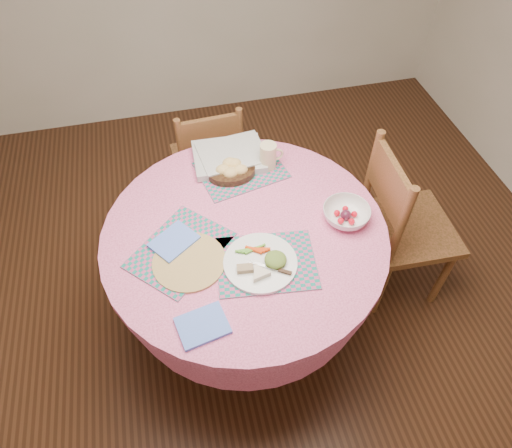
# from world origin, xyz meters

# --- Properties ---
(ground) EXTENTS (4.00, 4.00, 0.00)m
(ground) POSITION_xyz_m (0.00, 0.00, 0.00)
(ground) COLOR #331C0F
(ground) RESTS_ON ground
(room_envelope) EXTENTS (4.01, 4.01, 2.71)m
(room_envelope) POSITION_xyz_m (0.00, 0.00, 1.71)
(room_envelope) COLOR silver
(room_envelope) RESTS_ON ground
(dining_table) EXTENTS (1.24, 1.24, 0.75)m
(dining_table) POSITION_xyz_m (0.00, 0.00, 0.56)
(dining_table) COLOR pink
(dining_table) RESTS_ON ground
(chair_right) EXTENTS (0.45, 0.47, 0.97)m
(chair_right) POSITION_xyz_m (0.82, 0.06, 0.51)
(chair_right) COLOR brown
(chair_right) RESTS_ON ground
(chair_back) EXTENTS (0.42, 0.40, 0.86)m
(chair_back) POSITION_xyz_m (-0.04, 0.83, 0.45)
(chair_back) COLOR brown
(chair_back) RESTS_ON ground
(placemat_front) EXTENTS (0.43, 0.35, 0.01)m
(placemat_front) POSITION_xyz_m (0.05, -0.19, 0.75)
(placemat_front) COLOR #157B6C
(placemat_front) RESTS_ON dining_table
(placemat_left) EXTENTS (0.50, 0.49, 0.01)m
(placemat_left) POSITION_xyz_m (-0.28, -0.04, 0.75)
(placemat_left) COLOR #157B6C
(placemat_left) RESTS_ON dining_table
(placemat_back) EXTENTS (0.46, 0.38, 0.01)m
(placemat_back) POSITION_xyz_m (0.06, 0.37, 0.75)
(placemat_back) COLOR #157B6C
(placemat_back) RESTS_ON dining_table
(wicker_trivet) EXTENTS (0.30, 0.30, 0.01)m
(wicker_trivet) POSITION_xyz_m (-0.26, -0.11, 0.76)
(wicker_trivet) COLOR olive
(wicker_trivet) RESTS_ON dining_table
(napkin_near) EXTENTS (0.20, 0.17, 0.01)m
(napkin_near) POSITION_xyz_m (-0.25, -0.41, 0.76)
(napkin_near) COLOR #5C81EE
(napkin_near) RESTS_ON dining_table
(napkin_far) EXTENTS (0.23, 0.22, 0.01)m
(napkin_far) POSITION_xyz_m (-0.30, -0.00, 0.76)
(napkin_far) COLOR #5C81EE
(napkin_far) RESTS_ON placemat_left
(dinner_plate) EXTENTS (0.30, 0.30, 0.05)m
(dinner_plate) POSITION_xyz_m (0.03, -0.19, 0.77)
(dinner_plate) COLOR white
(dinner_plate) RESTS_ON placemat_front
(bread_bowl) EXTENTS (0.23, 0.23, 0.08)m
(bread_bowl) POSITION_xyz_m (0.01, 0.35, 0.79)
(bread_bowl) COLOR black
(bread_bowl) RESTS_ON placemat_back
(latte_mug) EXTENTS (0.12, 0.08, 0.13)m
(latte_mug) POSITION_xyz_m (0.20, 0.37, 0.82)
(latte_mug) COLOR beige
(latte_mug) RESTS_ON placemat_back
(fruit_bowl) EXTENTS (0.25, 0.25, 0.06)m
(fruit_bowl) POSITION_xyz_m (0.44, -0.04, 0.78)
(fruit_bowl) COLOR white
(fruit_bowl) RESTS_ON dining_table
(newspaper_stack) EXTENTS (0.37, 0.29, 0.04)m
(newspaper_stack) POSITION_xyz_m (0.02, 0.46, 0.78)
(newspaper_stack) COLOR silver
(newspaper_stack) RESTS_ON dining_table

